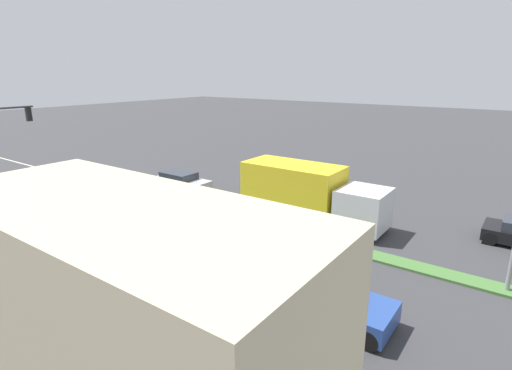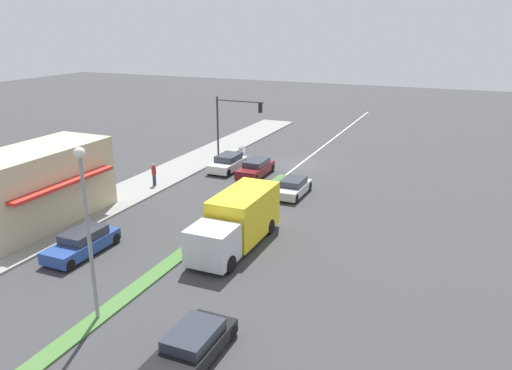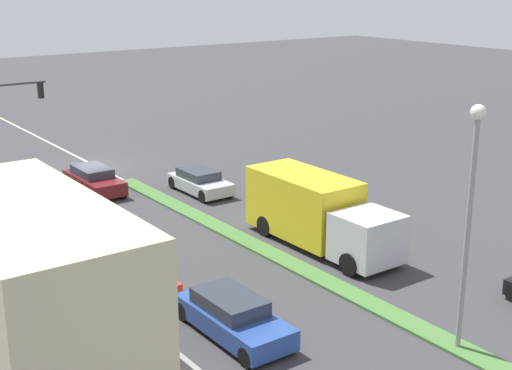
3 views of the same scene
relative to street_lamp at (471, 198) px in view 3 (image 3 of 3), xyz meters
name	(u,v)px [view 3 (image 3 of 3)]	position (x,y,z in m)	size (l,w,h in m)	color
ground_plane	(282,260)	(0.00, -8.65, -4.78)	(160.00, 160.00, 0.00)	#38383A
sidewalk_right	(70,326)	(9.00, -8.15, -4.72)	(4.00, 73.00, 0.12)	gray
median_strip	(467,352)	(0.00, 0.35, -4.73)	(0.90, 46.00, 0.10)	#477538
lane_marking_center	(96,166)	(0.00, -26.65, -4.77)	(0.16, 60.00, 0.01)	beige
building_corner_store	(31,280)	(10.44, -7.01, -2.34)	(4.87, 9.78, 4.63)	#C6B793
street_lamp	(471,198)	(0.00, 0.00, 0.00)	(0.44, 0.44, 7.37)	gray
pedestrian	(14,225)	(8.14, -16.04, -3.74)	(0.34, 0.34, 1.73)	#282D42
delivery_truck	(317,212)	(-2.20, -9.11, -3.31)	(2.44, 7.50, 2.87)	silver
sedan_maroon	(94,180)	(2.20, -21.74, -4.14)	(1.76, 4.32, 1.32)	maroon
coupe_blue	(233,316)	(5.00, -4.72, -4.15)	(1.77, 4.40, 1.30)	#284793
van_white	(38,186)	(5.00, -22.27, -4.12)	(1.91, 4.16, 1.36)	silver
sedan_silver	(200,182)	(-2.20, -18.39, -4.19)	(1.77, 3.92, 1.21)	#B7BABF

